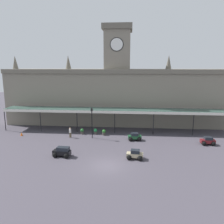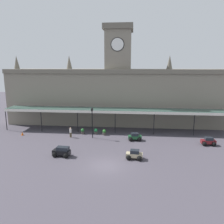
{
  "view_description": "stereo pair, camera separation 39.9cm",
  "coord_description": "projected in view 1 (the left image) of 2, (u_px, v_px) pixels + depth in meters",
  "views": [
    {
      "loc": [
        2.64,
        -23.78,
        11.36
      ],
      "look_at": [
        0.0,
        7.34,
        4.88
      ],
      "focal_mm": 35.43,
      "sensor_mm": 36.0,
      "label": 1
    },
    {
      "loc": [
        3.03,
        -23.74,
        11.36
      ],
      "look_at": [
        0.0,
        7.34,
        4.88
      ],
      "focal_mm": 35.43,
      "sensor_mm": 36.0,
      "label": 2
    }
  ],
  "objects": [
    {
      "name": "planter_near_kerb",
      "position": [
        104.0,
        132.0,
        37.08
      ],
      "size": [
        0.6,
        0.6,
        0.96
      ],
      "color": "#47423D",
      "rests_on": "ground"
    },
    {
      "name": "car_maroon_sedan",
      "position": [
        208.0,
        141.0,
        32.54
      ],
      "size": [
        2.06,
        1.54,
        1.19
      ],
      "color": "maroon",
      "rests_on": "ground"
    },
    {
      "name": "pedestrian_near_entrance",
      "position": [
        70.0,
        132.0,
        35.7
      ],
      "size": [
        0.37,
        0.34,
        1.67
      ],
      "color": "brown",
      "rests_on": "ground"
    },
    {
      "name": "car_black_estate",
      "position": [
        62.0,
        152.0,
        28.27
      ],
      "size": [
        2.32,
        1.68,
        1.27
      ],
      "color": "black",
      "rests_on": "ground"
    },
    {
      "name": "car_green_sedan",
      "position": [
        135.0,
        137.0,
        34.48
      ],
      "size": [
        2.13,
        1.65,
        1.19
      ],
      "color": "#1E512D",
      "rests_on": "ground"
    },
    {
      "name": "ground_plane",
      "position": [
        107.0,
        166.0,
        25.73
      ],
      "size": [
        140.0,
        140.0,
        0.0
      ],
      "primitive_type": "plane",
      "color": "#46414A"
    },
    {
      "name": "station_building",
      "position": [
        117.0,
        94.0,
        43.89
      ],
      "size": [
        43.25,
        6.98,
        18.89
      ],
      "color": "gray",
      "rests_on": "ground"
    },
    {
      "name": "entrance_canopy",
      "position": [
        115.0,
        110.0,
        38.76
      ],
      "size": [
        39.63,
        3.26,
        3.99
      ],
      "color": "#38564C",
      "rests_on": "ground"
    },
    {
      "name": "planter_by_canopy",
      "position": [
        95.0,
        131.0,
        37.66
      ],
      "size": [
        0.6,
        0.6,
        0.96
      ],
      "color": "#47423D",
      "rests_on": "ground"
    },
    {
      "name": "planter_forecourt_centre",
      "position": [
        82.0,
        131.0,
        37.64
      ],
      "size": [
        0.6,
        0.6,
        0.96
      ],
      "color": "#47423D",
      "rests_on": "ground"
    },
    {
      "name": "traffic_cone",
      "position": [
        22.0,
        134.0,
        36.82
      ],
      "size": [
        0.4,
        0.4,
        0.57
      ],
      "primitive_type": "cone",
      "color": "orange",
      "rests_on": "ground"
    },
    {
      "name": "car_beige_sedan",
      "position": [
        135.0,
        155.0,
        27.53
      ],
      "size": [
        2.13,
        1.65,
        1.19
      ],
      "color": "tan",
      "rests_on": "ground"
    },
    {
      "name": "victorian_lamppost",
      "position": [
        92.0,
        119.0,
        35.05
      ],
      "size": [
        0.3,
        0.3,
        5.0
      ],
      "color": "black",
      "rests_on": "ground"
    }
  ]
}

